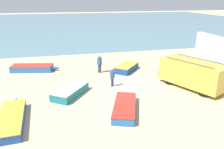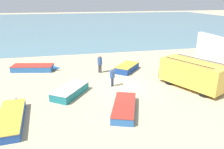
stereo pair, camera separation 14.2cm
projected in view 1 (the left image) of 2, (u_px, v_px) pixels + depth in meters
name	position (u px, v px, depth m)	size (l,w,h in m)	color
ground_plane	(125.00, 86.00, 18.82)	(200.00, 200.00, 0.00)	tan
sea_water	(77.00, 22.00, 66.56)	(120.00, 80.00, 0.01)	slate
parked_van	(192.00, 73.00, 18.23)	(4.22, 5.71, 2.39)	gold
fishing_rowboat_0	(71.00, 91.00, 17.12)	(3.17, 3.88, 0.65)	#1E757F
fishing_rowboat_1	(34.00, 68.00, 22.66)	(5.12, 2.35, 0.60)	#2D66AD
fishing_rowboat_2	(125.00, 107.00, 14.76)	(2.63, 4.69, 0.53)	#2D66AD
fishing_rowboat_3	(12.00, 118.00, 13.34)	(1.74, 5.47, 0.54)	#234CA3
fishing_rowboat_4	(192.00, 66.00, 23.61)	(3.40, 3.86, 0.50)	#2D66AD
fishing_rowboat_5	(127.00, 67.00, 22.75)	(3.19, 3.48, 0.66)	navy
fisherman_0	(112.00, 76.00, 18.49)	(0.43, 0.43, 1.63)	navy
fisherman_1	(100.00, 62.00, 21.86)	(0.47, 0.47, 1.80)	#38383D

